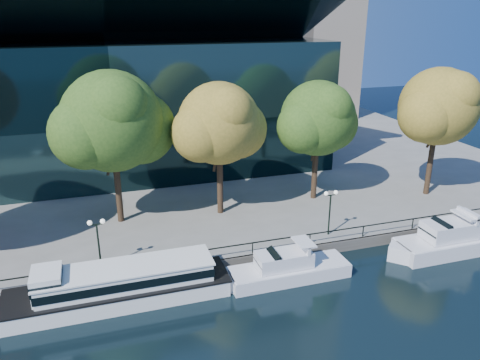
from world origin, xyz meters
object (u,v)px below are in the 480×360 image
object	(u,v)px
lamp_1	(97,233)
tree_5	(440,108)
tour_boat	(113,285)
lamp_2	(330,203)
tree_2	(114,123)
tree_4	(319,120)
tree_3	(221,125)
cruiser_near	(284,268)
cruiser_far	(448,240)

from	to	relation	value
lamp_1	tree_5	bearing A→B (deg)	9.23
tour_boat	lamp_2	size ratio (longest dim) A/B	4.16
tour_boat	tree_2	bearing A→B (deg)	82.38
tree_4	lamp_2	size ratio (longest dim) A/B	2.98
tour_boat	lamp_2	world-z (taller)	lamp_2
tree_3	lamp_1	size ratio (longest dim) A/B	3.09
cruiser_near	lamp_1	world-z (taller)	lamp_1
tree_2	lamp_1	bearing A→B (deg)	-105.20
tour_boat	tree_3	size ratio (longest dim) A/B	1.35
tree_3	tree_5	bearing A→B (deg)	-4.81
lamp_1	tour_boat	bearing A→B (deg)	-77.32
tree_4	lamp_1	size ratio (longest dim) A/B	2.98
tour_boat	tree_3	world-z (taller)	tree_3
tour_boat	cruiser_far	world-z (taller)	cruiser_far
tour_boat	lamp_1	bearing A→B (deg)	102.68
tour_boat	tree_2	xyz separation A→B (m)	(1.52, 11.32, 8.80)
tour_boat	lamp_1	xyz separation A→B (m)	(-0.71, 3.14, 2.63)
tour_boat	cruiser_near	xyz separation A→B (m)	(12.45, -0.88, -0.43)
tour_boat	lamp_2	xyz separation A→B (m)	(18.24, 3.14, 2.63)
tour_boat	tree_4	world-z (taller)	tree_4
lamp_2	tree_4	bearing A→B (deg)	71.67
cruiser_near	tree_2	distance (m)	18.80
lamp_2	cruiser_far	bearing A→B (deg)	-25.72
tree_3	tree_4	world-z (taller)	tree_3
lamp_1	lamp_2	bearing A→B (deg)	0.00
tree_5	cruiser_near	bearing A→B (deg)	-155.03
cruiser_far	tree_5	bearing A→B (deg)	59.85
cruiser_near	cruiser_far	bearing A→B (deg)	-1.01
tree_2	tree_4	size ratio (longest dim) A/B	1.14
tour_boat	tree_3	distance (m)	17.06
tree_4	lamp_1	xyz separation A→B (m)	(-21.59, -8.00, -5.19)
cruiser_near	tree_2	bearing A→B (deg)	131.85
tree_3	tree_4	bearing A→B (deg)	3.96
tree_2	tree_5	size ratio (longest dim) A/B	1.04
tour_boat	cruiser_far	size ratio (longest dim) A/B	1.52
tour_boat	cruiser_near	world-z (taller)	tour_boat
cruiser_near	cruiser_far	world-z (taller)	cruiser_far
tree_5	tree_2	bearing A→B (deg)	174.99
tour_boat	tree_2	world-z (taller)	tree_2
cruiser_near	lamp_2	xyz separation A→B (m)	(5.79, 4.02, 3.05)
tree_4	lamp_2	bearing A→B (deg)	-108.33
tour_boat	tree_3	xyz separation A→B (m)	(10.73, 10.44, 8.18)
cruiser_near	tree_3	xyz separation A→B (m)	(-1.72, 11.32, 8.61)
cruiser_far	tree_4	size ratio (longest dim) A/B	0.92
tree_2	lamp_2	bearing A→B (deg)	-26.07
tour_boat	cruiser_near	distance (m)	12.49
tree_3	lamp_2	world-z (taller)	tree_3
tree_5	tree_4	bearing A→B (deg)	167.86
lamp_2	lamp_1	bearing A→B (deg)	180.00
lamp_1	lamp_2	xyz separation A→B (m)	(18.94, 0.00, 0.00)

